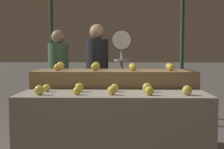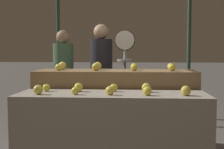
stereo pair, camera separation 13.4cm
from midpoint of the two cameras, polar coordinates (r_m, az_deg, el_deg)
display_counter_front at (r=2.95m, az=-1.07°, el=-11.87°), size 1.75×0.55×0.87m
display_counter_back at (r=3.51m, az=-0.65°, el=-7.76°), size 1.75×0.55×1.05m
apple_front_0 at (r=2.84m, az=-14.48°, el=-2.77°), size 0.09×0.09×0.09m
apple_front_1 at (r=2.78m, az=-7.80°, el=-3.00°), size 0.07×0.07×0.07m
apple_front_2 at (r=2.75m, az=-1.41°, el=-2.94°), size 0.08×0.08×0.08m
apple_front_3 at (r=2.75m, az=5.45°, el=-2.99°), size 0.08×0.08×0.08m
apple_front_4 at (r=2.80m, az=12.26°, el=-2.84°), size 0.09×0.09×0.09m
apple_front_5 at (r=3.05m, az=-13.11°, el=-2.41°), size 0.07×0.07×0.07m
apple_front_6 at (r=2.99m, az=-7.30°, el=-2.35°), size 0.08×0.08×0.08m
apple_front_7 at (r=2.97m, az=-0.81°, el=-2.43°), size 0.08×0.08×0.08m
apple_front_8 at (r=2.97m, az=5.15°, el=-2.36°), size 0.09×0.09×0.09m
apple_back_0 at (r=3.42m, az=-11.09°, el=1.29°), size 0.07×0.07×0.07m
apple_back_1 at (r=3.34m, az=-4.26°, el=1.41°), size 0.09×0.09×0.09m
apple_back_2 at (r=3.33m, az=2.76°, el=1.27°), size 0.07×0.07×0.07m
apple_back_3 at (r=3.36m, az=9.60°, el=1.30°), size 0.08×0.08×0.08m
apple_back_4 at (r=3.62m, az=-10.46°, el=1.60°), size 0.09×0.09×0.09m
apple_back_5 at (r=3.57m, az=-4.00°, el=1.61°), size 0.09×0.09×0.09m
apple_back_6 at (r=3.55m, az=2.65°, el=1.50°), size 0.08×0.08×0.08m
apple_back_7 at (r=3.58m, az=9.31°, el=1.48°), size 0.08×0.08×0.08m
produce_scale at (r=4.12m, az=0.82°, el=2.30°), size 0.27×0.20×1.53m
person_vendor_at_scale at (r=4.51m, az=-3.57°, el=0.48°), size 0.41×0.41×1.64m
person_customer_left at (r=4.88m, az=-10.52°, el=0.27°), size 0.38×0.38×1.58m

